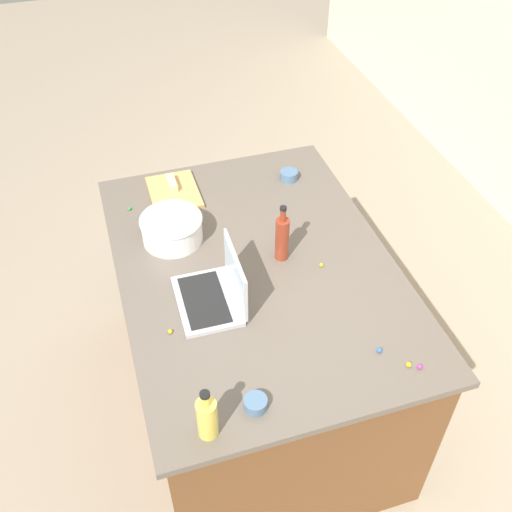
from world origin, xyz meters
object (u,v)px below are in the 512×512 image
Objects in this scene: bottle_soy at (282,238)px; ramekin_small at (289,175)px; mixing_bowl_large at (172,228)px; cutting_board at (174,192)px; laptop at (216,292)px; butter_stick_left at (172,183)px; ramekin_medium at (256,403)px; bottle_oil at (207,417)px.

ramekin_small is (-0.51, 0.21, -0.08)m from bottle_soy.
mixing_bowl_large is 0.90× the size of cutting_board.
ramekin_small is (-0.66, 0.53, -0.03)m from laptop.
cutting_board is at bearing -178.39° from laptop.
ramekin_small is at bearing 81.37° from butter_stick_left.
ramekin_medium is (0.65, -0.31, -0.08)m from bottle_soy.
bottle_soy is at bearing 59.03° from mixing_bowl_large.
mixing_bowl_large is 0.67m from ramekin_small.
bottle_oil reaches higher than ramekin_small.
cutting_board is 0.05m from butter_stick_left.
ramekin_medium is at bearing 1.01° from butter_stick_left.
cutting_board is at bearing -178.96° from ramekin_medium.
butter_stick_left is at bearing 180.00° from cutting_board.
mixing_bowl_large is at bearing -120.97° from bottle_soy.
laptop is 0.71m from cutting_board.
bottle_oil is 1.29m from butter_stick_left.
laptop is 4.05× the size of ramekin_medium.
bottle_soy is 3.33× the size of ramekin_medium.
mixing_bowl_large is at bearing -66.66° from ramekin_small.
bottle_oil is (0.69, -0.48, -0.02)m from bottle_soy.
laptop is 0.85m from ramekin_small.
bottle_soy is 0.65m from cutting_board.
laptop is 0.56m from bottle_oil.
laptop is 1.50× the size of bottle_oil.
butter_stick_left is at bearing -178.47° from laptop.
ramekin_small is (-0.26, 0.61, -0.04)m from mixing_bowl_large.
cutting_board is 3.45× the size of ramekin_small.
mixing_bowl_large is 3.09× the size of ramekin_small.
ramekin_small is 1.26m from ramekin_medium.
laptop reaches higher than ramekin_small.
mixing_bowl_large is at bearing -174.26° from ramekin_medium.
ramekin_small is 1.09× the size of ramekin_medium.
ramekin_small is at bearing 149.93° from bottle_oil.
butter_stick_left is 1.30× the size of ramekin_small.
ramekin_medium reaches higher than cutting_board.
butter_stick_left is at bearing 173.54° from bottle_oil.
bottle_soy is 0.68m from butter_stick_left.
laptop reaches higher than bottle_oil.
butter_stick_left is at bearing -178.99° from ramekin_medium.
bottle_soy is at bearing 116.57° from laptop.
mixing_bowl_large is 3.37× the size of ramekin_medium.
mixing_bowl_large is at bearing -167.63° from laptop.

